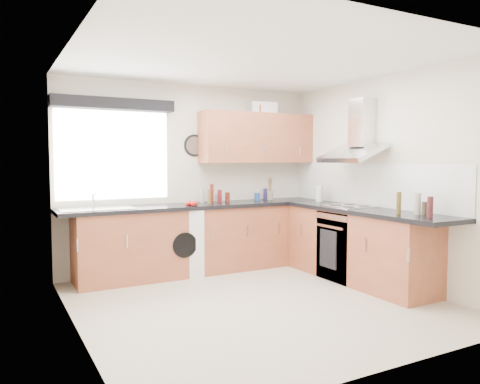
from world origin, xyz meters
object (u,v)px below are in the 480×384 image
oven (349,245)px  extractor_hood (357,137)px  washing_machine (176,241)px  upper_cabinets (257,138)px

oven → extractor_hood: extractor_hood is taller
washing_machine → upper_cabinets: bearing=13.3°
extractor_hood → upper_cabinets: size_ratio=0.46×
oven → upper_cabinets: (-0.55, 1.32, 1.38)m
oven → extractor_hood: 1.35m
extractor_hood → washing_machine: 2.64m
extractor_hood → washing_machine: (-1.93, 1.22, -1.33)m
upper_cabinets → oven: bearing=-67.5°
upper_cabinets → washing_machine: size_ratio=1.95×
extractor_hood → upper_cabinets: bearing=116.1°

